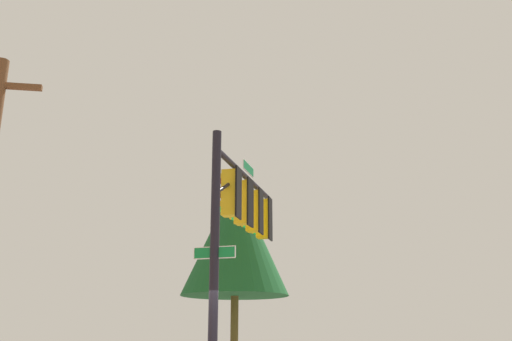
# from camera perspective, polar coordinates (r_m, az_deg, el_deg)

# --- Properties ---
(signal_pole_assembly) EXTENTS (4.48, 2.07, 6.02)m
(signal_pole_assembly) POSITION_cam_1_polar(r_m,az_deg,el_deg) (14.12, -1.59, -4.78)
(signal_pole_assembly) COLOR black
(signal_pole_assembly) RESTS_ON ground_plane
(tree_near) EXTENTS (3.44, 3.44, 6.72)m
(tree_near) POSITION_cam_1_polar(r_m,az_deg,el_deg) (18.61, -2.08, -6.62)
(tree_near) COLOR #4F451E
(tree_near) RESTS_ON ground_plane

